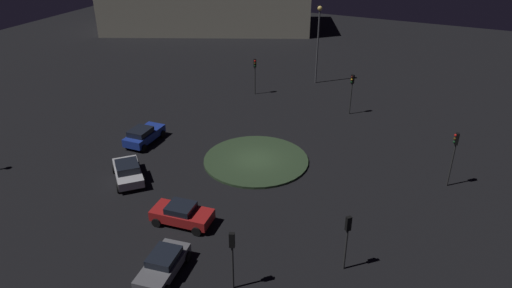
{
  "coord_description": "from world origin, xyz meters",
  "views": [
    {
      "loc": [
        30.92,
        14.1,
        19.21
      ],
      "look_at": [
        0.0,
        0.0,
        1.59
      ],
      "focal_mm": 33.03,
      "sensor_mm": 36.0,
      "label": 1
    }
  ],
  "objects_px": {
    "car_blue": "(144,135)",
    "car_grey": "(163,264)",
    "traffic_light_west": "(352,86)",
    "car_silver": "(128,171)",
    "traffic_light_northeast": "(347,232)",
    "car_red": "(182,214)",
    "store_building": "(207,0)",
    "traffic_light_north": "(454,149)",
    "traffic_light_east": "(232,249)",
    "traffic_light_southwest": "(255,69)",
    "streetlamp_west": "(318,34)"
  },
  "relations": [
    {
      "from": "car_silver",
      "to": "streetlamp_west",
      "type": "relative_size",
      "value": 0.48
    },
    {
      "from": "traffic_light_west",
      "to": "car_grey",
      "type": "bearing_deg",
      "value": 11.51
    },
    {
      "from": "car_red",
      "to": "traffic_light_east",
      "type": "height_order",
      "value": "traffic_light_east"
    },
    {
      "from": "car_red",
      "to": "store_building",
      "type": "relative_size",
      "value": 0.12
    },
    {
      "from": "car_red",
      "to": "traffic_light_northeast",
      "type": "xyz_separation_m",
      "value": [
        -0.2,
        10.95,
        1.91
      ]
    },
    {
      "from": "traffic_light_east",
      "to": "traffic_light_northeast",
      "type": "bearing_deg",
      "value": -71.36
    },
    {
      "from": "car_grey",
      "to": "traffic_light_southwest",
      "type": "height_order",
      "value": "traffic_light_southwest"
    },
    {
      "from": "traffic_light_north",
      "to": "traffic_light_east",
      "type": "bearing_deg",
      "value": 48.55
    },
    {
      "from": "store_building",
      "to": "car_grey",
      "type": "bearing_deg",
      "value": 93.85
    },
    {
      "from": "traffic_light_north",
      "to": "car_blue",
      "type": "bearing_deg",
      "value": -1.6
    },
    {
      "from": "streetlamp_west",
      "to": "car_grey",
      "type": "bearing_deg",
      "value": 3.5
    },
    {
      "from": "traffic_light_northeast",
      "to": "traffic_light_southwest",
      "type": "bearing_deg",
      "value": -11.22
    },
    {
      "from": "car_silver",
      "to": "traffic_light_southwest",
      "type": "bearing_deg",
      "value": -49.08
    },
    {
      "from": "traffic_light_west",
      "to": "traffic_light_east",
      "type": "bearing_deg",
      "value": 20.24
    },
    {
      "from": "car_blue",
      "to": "car_grey",
      "type": "height_order",
      "value": "car_blue"
    },
    {
      "from": "traffic_light_north",
      "to": "traffic_light_east",
      "type": "xyz_separation_m",
      "value": [
        16.15,
        -9.91,
        -0.41
      ]
    },
    {
      "from": "car_grey",
      "to": "traffic_light_southwest",
      "type": "distance_m",
      "value": 29.01
    },
    {
      "from": "traffic_light_northeast",
      "to": "store_building",
      "type": "bearing_deg",
      "value": -9.19
    },
    {
      "from": "car_silver",
      "to": "traffic_light_east",
      "type": "distance_m",
      "value": 14.38
    },
    {
      "from": "traffic_light_northeast",
      "to": "traffic_light_north",
      "type": "relative_size",
      "value": 0.84
    },
    {
      "from": "car_silver",
      "to": "traffic_light_north",
      "type": "bearing_deg",
      "value": -112.83
    },
    {
      "from": "car_silver",
      "to": "traffic_light_east",
      "type": "height_order",
      "value": "traffic_light_east"
    },
    {
      "from": "traffic_light_northeast",
      "to": "traffic_light_east",
      "type": "distance_m",
      "value": 6.58
    },
    {
      "from": "car_red",
      "to": "car_blue",
      "type": "xyz_separation_m",
      "value": [
        -8.62,
        -9.45,
        0.03
      ]
    },
    {
      "from": "car_silver",
      "to": "traffic_light_west",
      "type": "height_order",
      "value": "traffic_light_west"
    },
    {
      "from": "car_silver",
      "to": "traffic_light_northeast",
      "type": "xyz_separation_m",
      "value": [
        2.75,
        17.69,
        1.88
      ]
    },
    {
      "from": "traffic_light_northeast",
      "to": "traffic_light_west",
      "type": "height_order",
      "value": "traffic_light_west"
    },
    {
      "from": "traffic_light_east",
      "to": "store_building",
      "type": "bearing_deg",
      "value": 11.47
    },
    {
      "from": "car_silver",
      "to": "traffic_light_north",
      "type": "xyz_separation_m",
      "value": [
        -9.35,
        22.42,
        2.35
      ]
    },
    {
      "from": "traffic_light_east",
      "to": "car_red",
      "type": "bearing_deg",
      "value": 36.76
    },
    {
      "from": "car_blue",
      "to": "traffic_light_north",
      "type": "xyz_separation_m",
      "value": [
        -3.68,
        25.14,
        2.35
      ]
    },
    {
      "from": "car_grey",
      "to": "traffic_light_west",
      "type": "distance_m",
      "value": 27.36
    },
    {
      "from": "car_blue",
      "to": "streetlamp_west",
      "type": "relative_size",
      "value": 0.47
    },
    {
      "from": "traffic_light_northeast",
      "to": "traffic_light_west",
      "type": "distance_m",
      "value": 22.9
    },
    {
      "from": "store_building",
      "to": "car_blue",
      "type": "bearing_deg",
      "value": 88.68
    },
    {
      "from": "car_silver",
      "to": "traffic_light_west",
      "type": "relative_size",
      "value": 1.04
    },
    {
      "from": "traffic_light_southwest",
      "to": "traffic_light_east",
      "type": "xyz_separation_m",
      "value": [
        27.36,
        11.21,
        -0.15
      ]
    },
    {
      "from": "car_grey",
      "to": "store_building",
      "type": "distance_m",
      "value": 59.55
    },
    {
      "from": "car_silver",
      "to": "streetlamp_west",
      "type": "height_order",
      "value": "streetlamp_west"
    },
    {
      "from": "traffic_light_east",
      "to": "car_blue",
      "type": "bearing_deg",
      "value": 31.19
    },
    {
      "from": "traffic_light_east",
      "to": "store_building",
      "type": "relative_size",
      "value": 0.11
    },
    {
      "from": "traffic_light_west",
      "to": "traffic_light_east",
      "type": "height_order",
      "value": "traffic_light_west"
    },
    {
      "from": "traffic_light_southwest",
      "to": "store_building",
      "type": "xyz_separation_m",
      "value": [
        -24.81,
        -20.07,
        1.71
      ]
    },
    {
      "from": "car_blue",
      "to": "car_grey",
      "type": "distance_m",
      "value": 17.22
    },
    {
      "from": "traffic_light_north",
      "to": "store_building",
      "type": "height_order",
      "value": "store_building"
    },
    {
      "from": "car_blue",
      "to": "car_red",
      "type": "bearing_deg",
      "value": -134.64
    },
    {
      "from": "car_red",
      "to": "car_silver",
      "type": "xyz_separation_m",
      "value": [
        -2.95,
        -6.74,
        0.03
      ]
    },
    {
      "from": "car_blue",
      "to": "traffic_light_east",
      "type": "relative_size",
      "value": 1.1
    },
    {
      "from": "car_red",
      "to": "streetlamp_west",
      "type": "relative_size",
      "value": 0.47
    },
    {
      "from": "traffic_light_north",
      "to": "traffic_light_southwest",
      "type": "height_order",
      "value": "traffic_light_north"
    }
  ]
}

